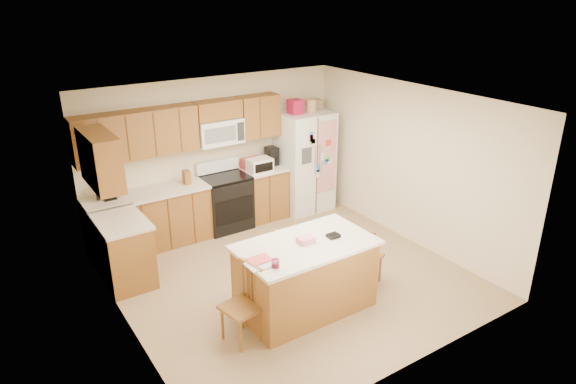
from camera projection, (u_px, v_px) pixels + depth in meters
ground at (289, 276)px, 7.29m from camera, size 4.50×4.50×0.00m
room_shell at (289, 181)px, 6.75m from camera, size 4.60×4.60×2.52m
cabinetry at (171, 191)px, 7.83m from camera, size 3.36×1.56×2.15m
stove at (226, 201)px, 8.61m from camera, size 0.76×0.65×1.13m
refrigerator at (304, 160)px, 9.20m from camera, size 0.90×0.79×2.04m
island at (305, 276)px, 6.40m from camera, size 1.73×1.00×1.02m
windsor_chair_left at (242, 306)px, 5.84m from camera, size 0.46×0.47×0.95m
windsor_chair_back at (285, 257)px, 6.92m from camera, size 0.51×0.50×0.92m
windsor_chair_right at (366, 256)px, 6.97m from camera, size 0.47×0.48×0.88m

